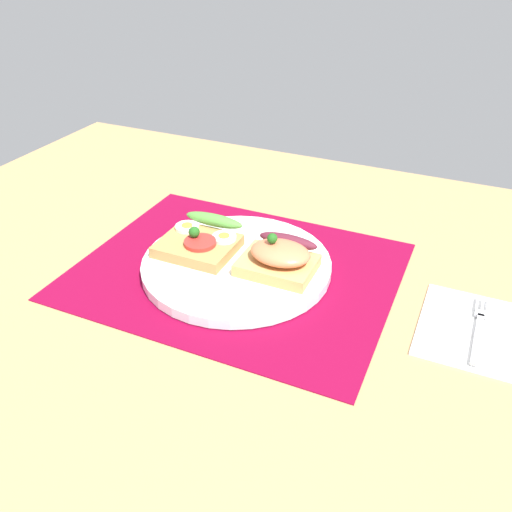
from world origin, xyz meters
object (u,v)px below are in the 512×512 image
(sandwich_salmon, at_px, (279,257))
(napkin, at_px, (475,331))
(plate, at_px, (237,265))
(sandwich_egg_tomato, at_px, (202,240))
(fork, at_px, (479,327))

(sandwich_salmon, distance_m, napkin, 0.26)
(plate, height_order, sandwich_salmon, sandwich_salmon)
(plate, xyz_separation_m, sandwich_egg_tomato, (-0.06, 0.01, 0.02))
(fork, bearing_deg, plate, -179.84)
(plate, height_order, sandwich_egg_tomato, sandwich_egg_tomato)
(sandwich_egg_tomato, bearing_deg, plate, -10.24)
(plate, xyz_separation_m, napkin, (0.32, -0.00, -0.01))
(plate, bearing_deg, sandwich_egg_tomato, 169.76)
(sandwich_egg_tomato, xyz_separation_m, sandwich_salmon, (0.12, -0.01, 0.01))
(napkin, relative_size, fork, 1.13)
(sandwich_salmon, relative_size, napkin, 0.67)
(sandwich_egg_tomato, relative_size, napkin, 0.71)
(sandwich_salmon, bearing_deg, plate, -177.18)
(sandwich_salmon, distance_m, fork, 0.26)
(sandwich_salmon, bearing_deg, sandwich_egg_tomato, 176.34)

